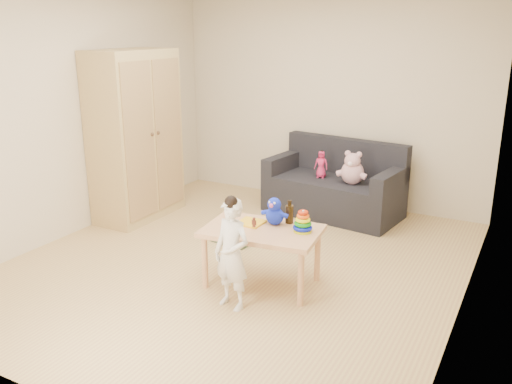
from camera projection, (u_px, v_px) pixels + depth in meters
The scene contains 13 objects.
room at pixel (238, 129), 4.81m from camera, with size 4.50×4.50×4.50m.
wardrobe at pixel (136, 136), 6.21m from camera, with size 0.54×1.07×1.93m, color tan.
sofa at pixel (333, 196), 6.48m from camera, with size 1.57×0.78×0.44m, color black.
play_table at pixel (262, 257), 4.70m from camera, with size 0.98×0.62×0.52m, color tan.
storage_bin at pixel (235, 235), 5.69m from camera, with size 0.41×0.31×0.12m, color #78A577, non-canonical shape.
toddler at pixel (232, 256), 4.26m from camera, with size 0.33×0.22×0.89m, color white.
pink_bear at pixel (353, 170), 6.16m from camera, with size 0.28×0.24×0.32m, color #DBA1B0, non-canonical shape.
doll at pixel (321, 165), 6.41m from camera, with size 0.16×0.11×0.32m, color #DD2962.
ring_stacker at pixel (303, 223), 4.53m from camera, with size 0.17×0.17×0.19m.
brown_bottle at pixel (289, 213), 4.73m from camera, with size 0.07×0.07×0.21m.
blue_plush at pixel (275, 211), 4.69m from camera, with size 0.21×0.16×0.25m, color #1C33FC, non-canonical shape.
wooden_figure at pixel (254, 223), 4.60m from camera, with size 0.04×0.03×0.11m, color brown, non-canonical shape.
yellow_book at pixel (251, 223), 4.74m from camera, with size 0.21×0.21×0.02m, color yellow.
Camera 1 is at (2.40, -4.11, 2.18)m, focal length 38.00 mm.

